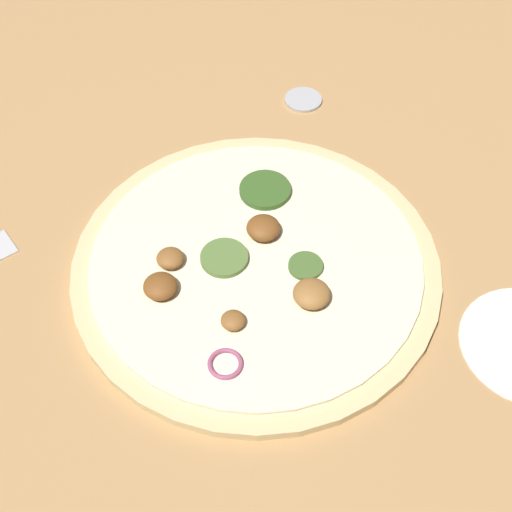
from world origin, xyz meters
name	(u,v)px	position (x,y,z in m)	size (l,w,h in m)	color
ground_plane	(256,269)	(0.00, 0.00, 0.00)	(3.00, 3.00, 0.00)	tan
pizza	(255,264)	(0.00, 0.00, 0.01)	(0.35, 0.35, 0.03)	beige
loose_cap	(303,99)	(-0.18, 0.19, 0.00)	(0.04, 0.04, 0.01)	#B2B2B7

